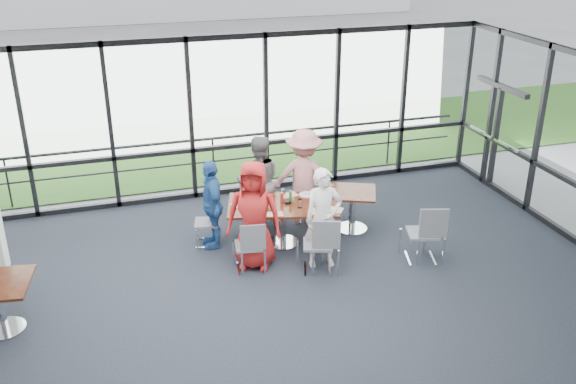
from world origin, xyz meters
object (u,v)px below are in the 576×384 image
object	(u,v)px
chair_spare_r	(423,233)
diner_far_right	(304,177)
diner_near_left	(254,215)
chair_main_nr	(318,244)
side_table_right	(353,198)
chair_main_end	(207,222)
diner_far_left	(259,181)
chair_main_fr	(310,196)
chair_main_nl	(249,246)
main_table	(283,211)
chair_main_fl	(256,199)
diner_end	(212,204)
diner_near_right	(323,218)

from	to	relation	value
chair_spare_r	diner_far_right	bearing A→B (deg)	142.01
diner_near_left	chair_main_nr	bearing A→B (deg)	-3.28
side_table_right	chair_main_end	world-z (taller)	chair_main_end
side_table_right	chair_main_end	bearing A→B (deg)	175.02
diner_far_left	chair_main_fr	size ratio (longest dim) A/B	1.84
chair_main_nl	chair_main_end	bearing A→B (deg)	123.32
main_table	diner_far_right	bearing A→B (deg)	64.21
diner_far_right	chair_spare_r	world-z (taller)	diner_far_right
diner_far_left	diner_far_right	bearing A→B (deg)	-179.64
diner_far_left	chair_main_fr	distance (m)	1.04
chair_main_nl	chair_main_nr	world-z (taller)	chair_main_nr
main_table	chair_main_nl	bearing A→B (deg)	-123.54
main_table	diner_far_left	xyz separation A→B (m)	(-0.20, 0.83, 0.24)
diner_near_left	diner_far_right	world-z (taller)	diner_near_left
diner_far_right	chair_spare_r	xyz separation A→B (m)	(1.40, -1.93, -0.40)
diner_near_left	chair_main_fl	xyz separation A→B (m)	(0.44, 1.62, -0.49)
side_table_right	diner_far_right	xyz separation A→B (m)	(-0.73, 0.57, 0.27)
diner_near_left	diner_end	world-z (taller)	diner_near_left
chair_main_nr	chair_main_end	world-z (taller)	chair_main_nr
diner_far_right	chair_main_fr	world-z (taller)	diner_far_right
diner_far_right	chair_main_fr	size ratio (longest dim) A/B	1.92
diner_end	chair_spare_r	size ratio (longest dim) A/B	1.58
chair_main_fr	chair_spare_r	world-z (taller)	chair_spare_r
diner_far_left	chair_main_fr	bearing A→B (deg)	-174.12
diner_near_right	diner_far_right	xyz separation A→B (m)	(0.21, 1.59, 0.06)
diner_end	chair_main_nr	world-z (taller)	diner_end
chair_main_end	chair_main_fr	bearing A→B (deg)	115.01
side_table_right	diner_near_right	xyz separation A→B (m)	(-0.94, -1.02, 0.21)
diner_near_right	diner_end	distance (m)	1.96
diner_far_left	chair_spare_r	bearing A→B (deg)	146.26
side_table_right	chair_main_fr	xyz separation A→B (m)	(-0.59, 0.64, -0.15)
diner_near_right	diner_far_right	size ratio (longest dim) A/B	0.93
main_table	chair_main_nl	xyz separation A→B (m)	(-0.77, -0.68, -0.19)
side_table_right	main_table	bearing A→B (deg)	-173.94
side_table_right	chair_main_fr	world-z (taller)	chair_main_fr
chair_main_nl	chair_main_end	size ratio (longest dim) A/B	1.04
chair_main_fr	side_table_right	bearing A→B (deg)	143.68
diner_near_left	side_table_right	bearing A→B (deg)	43.10
main_table	chair_main_end	xyz separation A→B (m)	(-1.25, 0.37, -0.21)
main_table	chair_main_fl	xyz separation A→B (m)	(-0.21, 1.05, -0.20)
chair_main_fr	chair_main_nl	bearing A→B (deg)	54.58
chair_main_fl	chair_main_fr	size ratio (longest dim) A/B	0.89
main_table	chair_main_nr	size ratio (longest dim) A/B	2.18
main_table	chair_main_fr	size ratio (longest dim) A/B	2.20
diner_near_right	chair_main_nr	size ratio (longest dim) A/B	1.78
side_table_right	chair_main_fl	bearing A→B (deg)	149.92
side_table_right	diner_near_right	distance (m)	1.41
main_table	diner_near_right	xyz separation A→B (m)	(0.41, -0.88, 0.21)
side_table_right	diner_far_left	bearing A→B (deg)	155.94
chair_main_fr	diner_end	bearing A→B (deg)	25.01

